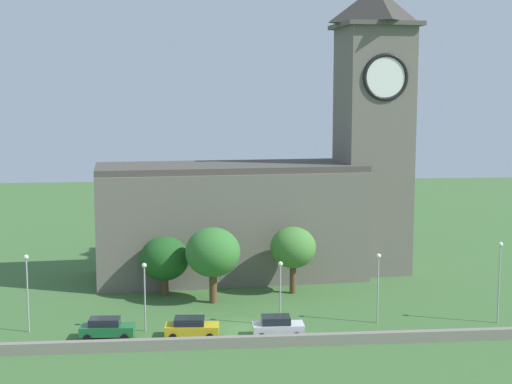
{
  "coord_description": "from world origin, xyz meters",
  "views": [
    {
      "loc": [
        -5.04,
        -66.23,
        21.38
      ],
      "look_at": [
        1.99,
        7.61,
        11.49
      ],
      "focal_mm": 52.94,
      "sensor_mm": 36.0,
      "label": 1
    }
  ],
  "objects_px": {
    "church": "(276,191)",
    "car_white": "(278,326)",
    "streetlamp_west_mid": "(145,285)",
    "streetlamp_central": "(280,282)",
    "streetlamp_east_end": "(500,270)",
    "car_green": "(107,328)",
    "streetlamp_west_end": "(27,281)",
    "tree_by_tower": "(293,248)",
    "tree_riverside_west": "(165,259)",
    "car_yellow": "(191,327)",
    "streetlamp_east_mid": "(378,276)",
    "tree_riverside_east": "(213,253)"
  },
  "relations": [
    {
      "from": "car_yellow",
      "to": "streetlamp_east_mid",
      "type": "bearing_deg",
      "value": 8.25
    },
    {
      "from": "car_white",
      "to": "streetlamp_central",
      "type": "distance_m",
      "value": 4.47
    },
    {
      "from": "car_yellow",
      "to": "church",
      "type": "bearing_deg",
      "value": 65.59
    },
    {
      "from": "streetlamp_central",
      "to": "streetlamp_east_end",
      "type": "xyz_separation_m",
      "value": [
        20.26,
        -1.08,
        0.93
      ]
    },
    {
      "from": "car_yellow",
      "to": "streetlamp_west_end",
      "type": "distance_m",
      "value": 15.27
    },
    {
      "from": "car_white",
      "to": "car_green",
      "type": "bearing_deg",
      "value": 176.43
    },
    {
      "from": "church",
      "to": "car_white",
      "type": "distance_m",
      "value": 24.7
    },
    {
      "from": "streetlamp_west_mid",
      "to": "streetlamp_west_end",
      "type": "bearing_deg",
      "value": 175.49
    },
    {
      "from": "tree_by_tower",
      "to": "church",
      "type": "bearing_deg",
      "value": 95.4
    },
    {
      "from": "car_green",
      "to": "tree_by_tower",
      "type": "xyz_separation_m",
      "value": [
        18.3,
        13.26,
        4.01
      ]
    },
    {
      "from": "church",
      "to": "car_green",
      "type": "relative_size",
      "value": 7.85
    },
    {
      "from": "car_yellow",
      "to": "streetlamp_west_end",
      "type": "bearing_deg",
      "value": 168.84
    },
    {
      "from": "streetlamp_west_mid",
      "to": "car_green",
      "type": "bearing_deg",
      "value": -152.28
    },
    {
      "from": "streetlamp_west_end",
      "to": "tree_by_tower",
      "type": "xyz_separation_m",
      "value": [
        25.45,
        10.73,
        0.23
      ]
    },
    {
      "from": "car_white",
      "to": "tree_riverside_east",
      "type": "distance_m",
      "value": 13.19
    },
    {
      "from": "church",
      "to": "streetlamp_east_end",
      "type": "bearing_deg",
      "value": -48.79
    },
    {
      "from": "church",
      "to": "streetlamp_west_mid",
      "type": "bearing_deg",
      "value": -125.08
    },
    {
      "from": "streetlamp_west_mid",
      "to": "tree_riverside_east",
      "type": "height_order",
      "value": "tree_riverside_east"
    },
    {
      "from": "car_white",
      "to": "streetlamp_west_end",
      "type": "height_order",
      "value": "streetlamp_west_end"
    },
    {
      "from": "streetlamp_east_mid",
      "to": "tree_riverside_west",
      "type": "relative_size",
      "value": 1.04
    },
    {
      "from": "streetlamp_west_end",
      "to": "streetlamp_east_end",
      "type": "height_order",
      "value": "streetlamp_east_end"
    },
    {
      "from": "streetlamp_east_mid",
      "to": "tree_riverside_west",
      "type": "bearing_deg",
      "value": 150.35
    },
    {
      "from": "car_white",
      "to": "tree_by_tower",
      "type": "xyz_separation_m",
      "value": [
        3.4,
        14.19,
        4.0
      ]
    },
    {
      "from": "tree_riverside_west",
      "to": "tree_by_tower",
      "type": "height_order",
      "value": "tree_by_tower"
    },
    {
      "from": "church",
      "to": "car_white",
      "type": "relative_size",
      "value": 8.3
    },
    {
      "from": "car_green",
      "to": "streetlamp_west_end",
      "type": "xyz_separation_m",
      "value": [
        -7.15,
        2.53,
        3.78
      ]
    },
    {
      "from": "car_white",
      "to": "streetlamp_west_end",
      "type": "distance_m",
      "value": 22.63
    },
    {
      "from": "car_yellow",
      "to": "streetlamp_west_mid",
      "type": "relative_size",
      "value": 0.77
    },
    {
      "from": "streetlamp_central",
      "to": "tree_riverside_east",
      "type": "xyz_separation_m",
      "value": [
        -5.84,
        8.25,
        1.09
      ]
    },
    {
      "from": "car_green",
      "to": "streetlamp_central",
      "type": "relative_size",
      "value": 0.79
    },
    {
      "from": "car_yellow",
      "to": "car_white",
      "type": "bearing_deg",
      "value": -4.52
    },
    {
      "from": "streetlamp_east_end",
      "to": "tree_riverside_west",
      "type": "xyz_separation_m",
      "value": [
        -31.05,
        12.44,
        -1.06
      ]
    },
    {
      "from": "streetlamp_west_end",
      "to": "streetlamp_east_end",
      "type": "xyz_separation_m",
      "value": [
        42.93,
        -1.46,
        0.34
      ]
    },
    {
      "from": "streetlamp_east_end",
      "to": "streetlamp_east_mid",
      "type": "bearing_deg",
      "value": 174.31
    },
    {
      "from": "streetlamp_east_mid",
      "to": "tree_by_tower",
      "type": "relative_size",
      "value": 0.92
    },
    {
      "from": "car_white",
      "to": "streetlamp_east_end",
      "type": "distance_m",
      "value": 21.38
    },
    {
      "from": "church",
      "to": "tree_riverside_east",
      "type": "distance_m",
      "value": 14.69
    },
    {
      "from": "tree_riverside_west",
      "to": "streetlamp_west_end",
      "type": "bearing_deg",
      "value": -137.25
    },
    {
      "from": "tree_riverside_west",
      "to": "tree_riverside_east",
      "type": "bearing_deg",
      "value": -32.15
    },
    {
      "from": "streetlamp_west_mid",
      "to": "streetlamp_central",
      "type": "relative_size",
      "value": 1.04
    },
    {
      "from": "streetlamp_east_end",
      "to": "tree_riverside_west",
      "type": "bearing_deg",
      "value": 158.16
    },
    {
      "from": "tree_by_tower",
      "to": "tree_riverside_west",
      "type": "bearing_deg",
      "value": 178.96
    },
    {
      "from": "car_white",
      "to": "streetlamp_central",
      "type": "height_order",
      "value": "streetlamp_central"
    },
    {
      "from": "streetlamp_west_mid",
      "to": "streetlamp_central",
      "type": "bearing_deg",
      "value": 2.05
    },
    {
      "from": "car_white",
      "to": "streetlamp_central",
      "type": "relative_size",
      "value": 0.75
    },
    {
      "from": "car_green",
      "to": "tree_riverside_west",
      "type": "distance_m",
      "value": 14.64
    },
    {
      "from": "streetlamp_central",
      "to": "streetlamp_east_mid",
      "type": "height_order",
      "value": "streetlamp_east_mid"
    },
    {
      "from": "tree_riverside_west",
      "to": "tree_by_tower",
      "type": "bearing_deg",
      "value": -1.04
    },
    {
      "from": "church",
      "to": "tree_by_tower",
      "type": "height_order",
      "value": "church"
    },
    {
      "from": "car_white",
      "to": "tree_by_tower",
      "type": "bearing_deg",
      "value": 76.53
    }
  ]
}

